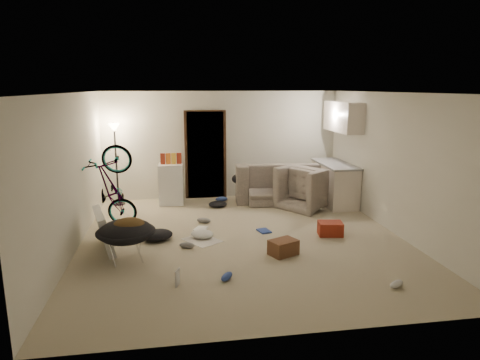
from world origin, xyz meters
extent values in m
cube|color=tan|center=(0.00, 0.00, -0.01)|extent=(5.50, 6.00, 0.02)
cube|color=white|center=(0.00, 0.00, 2.51)|extent=(5.50, 6.00, 0.02)
cube|color=silver|center=(0.00, 3.01, 1.25)|extent=(5.50, 0.02, 2.50)
cube|color=silver|center=(0.00, -3.01, 1.25)|extent=(5.50, 0.02, 2.50)
cube|color=silver|center=(-2.76, 0.00, 1.25)|extent=(0.02, 6.00, 2.50)
cube|color=silver|center=(2.76, 0.00, 1.25)|extent=(0.02, 6.00, 2.50)
cube|color=black|center=(-0.40, 2.97, 1.02)|extent=(0.85, 0.10, 2.04)
cube|color=#342012|center=(-0.40, 2.94, 1.02)|extent=(0.97, 0.04, 2.10)
cylinder|color=black|center=(-2.40, 2.65, 0.01)|extent=(0.28, 0.28, 0.03)
cylinder|color=black|center=(-2.40, 2.65, 0.85)|extent=(0.04, 0.04, 1.70)
cone|color=#FFE0A5|center=(-2.40, 2.65, 1.72)|extent=(0.24, 0.24, 0.18)
cube|color=silver|center=(2.43, 2.00, 0.44)|extent=(0.60, 1.50, 0.88)
cube|color=gray|center=(2.43, 2.00, 0.90)|extent=(0.64, 1.54, 0.04)
cube|color=silver|center=(2.56, 2.00, 1.95)|extent=(0.38, 1.40, 0.65)
imported|color=#343B35|center=(1.37, 2.45, 0.33)|extent=(2.33, 1.04, 0.66)
imported|color=#343B35|center=(1.80, 1.81, 0.33)|extent=(1.32, 1.35, 0.66)
imported|color=black|center=(-2.30, 1.04, 0.42)|extent=(1.67, 0.86, 0.93)
imported|color=maroon|center=(-1.18, -1.71, 0.01)|extent=(0.27, 0.24, 0.02)
cube|color=white|center=(-1.21, 2.55, 0.45)|extent=(0.56, 0.56, 0.91)
cube|color=maroon|center=(-1.38, 2.55, 1.00)|extent=(0.10, 0.07, 0.30)
cube|color=#CC6119|center=(-1.26, 2.55, 1.00)|extent=(0.11, 0.09, 0.30)
cube|color=gold|center=(-1.14, 2.55, 1.00)|extent=(0.11, 0.08, 0.30)
cube|color=maroon|center=(-1.02, 2.55, 1.00)|extent=(0.11, 0.09, 0.30)
cylinder|color=silver|center=(-1.90, -0.65, 0.21)|extent=(0.59, 0.59, 0.41)
ellipsoid|color=black|center=(-1.90, -0.65, 0.46)|extent=(0.83, 0.83, 0.35)
torus|color=black|center=(-1.90, -0.65, 0.46)|extent=(0.89, 0.89, 0.06)
ellipsoid|color=#4B351A|center=(-1.85, -0.68, 0.57)|extent=(0.55, 0.49, 0.22)
ellipsoid|color=black|center=(0.42, 2.45, 0.54)|extent=(0.66, 0.59, 0.28)
cube|color=silver|center=(-2.30, -0.14, 0.32)|extent=(0.48, 1.00, 0.65)
cube|color=brown|center=(0.52, -0.81, 0.12)|extent=(0.51, 0.45, 0.24)
cube|color=maroon|center=(1.57, -0.06, 0.12)|extent=(0.46, 0.37, 0.24)
cylinder|color=beige|center=(0.44, -0.81, 0.08)|extent=(0.17, 0.17, 0.17)
cone|color=beige|center=(0.44, -0.81, 0.20)|extent=(0.09, 0.09, 0.07)
cube|color=silver|center=(-0.71, 0.03, 0.00)|extent=(0.73, 0.77, 0.01)
cube|color=#283F92|center=(0.45, 0.31, 0.01)|extent=(0.26, 0.31, 0.03)
cube|color=silver|center=(-0.69, 0.62, 0.01)|extent=(0.30, 0.32, 0.02)
ellipsoid|color=#283F92|center=(-0.08, 2.55, 0.05)|extent=(0.29, 0.13, 0.11)
ellipsoid|color=slate|center=(-0.61, 0.99, 0.05)|extent=(0.31, 0.22, 0.11)
ellipsoid|color=#283F92|center=(-0.48, -1.57, 0.05)|extent=(0.24, 0.28, 0.10)
ellipsoid|color=slate|center=(-0.98, -0.29, 0.05)|extent=(0.28, 0.18, 0.10)
ellipsoid|color=white|center=(1.71, -2.14, 0.05)|extent=(0.27, 0.21, 0.09)
ellipsoid|color=black|center=(-1.47, 0.18, 0.09)|extent=(0.66, 0.62, 0.17)
ellipsoid|color=black|center=(-0.22, 2.09, 0.06)|extent=(0.46, 0.42, 0.12)
ellipsoid|color=silver|center=(-0.70, 0.17, 0.06)|extent=(0.55, 0.55, 0.13)
camera|label=1|loc=(-1.15, -6.97, 2.59)|focal=32.00mm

